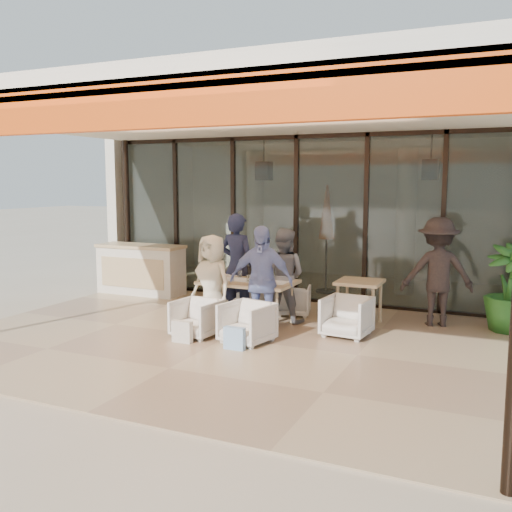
{
  "coord_description": "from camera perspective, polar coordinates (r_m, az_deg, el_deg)",
  "views": [
    {
      "loc": [
        3.81,
        -7.28,
        2.33
      ],
      "look_at": [
        0.1,
        0.9,
        1.15
      ],
      "focal_mm": 40.0,
      "sensor_mm": 36.0,
      "label": 1
    }
  ],
  "objects": [
    {
      "name": "side_table",
      "position": [
        9.34,
        10.33,
        -3.08
      ],
      "size": [
        0.7,
        0.7,
        0.74
      ],
      "color": "#D4B681",
      "rests_on": "ground"
    },
    {
      "name": "diner_navy",
      "position": [
        9.73,
        -1.88,
        -0.98
      ],
      "size": [
        0.7,
        0.5,
        1.8
      ],
      "primitive_type": "imported",
      "rotation": [
        0.0,
        0.0,
        3.03
      ],
      "color": "#1A1F39",
      "rests_on": "ground"
    },
    {
      "name": "diner_grey",
      "position": [
        9.41,
        2.72,
        -1.98
      ],
      "size": [
        0.77,
        0.61,
        1.57
      ],
      "primitive_type": "imported",
      "rotation": [
        0.0,
        0.0,
        3.16
      ],
      "color": "slate",
      "rests_on": "ground"
    },
    {
      "name": "chair_near_right",
      "position": [
        8.25,
        -0.92,
        -6.53
      ],
      "size": [
        0.76,
        0.73,
        0.67
      ],
      "primitive_type": "imported",
      "rotation": [
        0.0,
        0.0,
        -0.21
      ],
      "color": "silver",
      "rests_on": "ground"
    },
    {
      "name": "diner_periwinkle",
      "position": [
        8.58,
        0.5,
        -2.52
      ],
      "size": [
        1.02,
        0.51,
        1.68
      ],
      "primitive_type": "imported",
      "rotation": [
        0.0,
        0.0,
        0.1
      ],
      "color": "#7783C7",
      "rests_on": "ground"
    },
    {
      "name": "terrace_structure",
      "position": [
        8.04,
        -4.2,
        14.03
      ],
      "size": [
        8.0,
        6.0,
        3.4
      ],
      "color": "silver",
      "rests_on": "ground"
    },
    {
      "name": "side_chair",
      "position": [
        8.69,
        9.07,
        -5.85
      ],
      "size": [
        0.72,
        0.68,
        0.68
      ],
      "primitive_type": "imported",
      "rotation": [
        0.0,
        0.0,
        -0.09
      ],
      "color": "silver",
      "rests_on": "ground"
    },
    {
      "name": "chair_far_right",
      "position": [
        9.96,
        3.76,
        -4.33
      ],
      "size": [
        0.69,
        0.66,
        0.59
      ],
      "primitive_type": "imported",
      "rotation": [
        0.0,
        0.0,
        3.4
      ],
      "color": "silver",
      "rests_on": "ground"
    },
    {
      "name": "chair_near_left",
      "position": [
        8.63,
        -6.0,
        -6.05
      ],
      "size": [
        0.67,
        0.64,
        0.63
      ],
      "primitive_type": "imported",
      "rotation": [
        0.0,
        0.0,
        -0.11
      ],
      "color": "silver",
      "rests_on": "ground"
    },
    {
      "name": "potted_palm",
      "position": [
        9.6,
        24.11,
        -3.01
      ],
      "size": [
        0.93,
        0.93,
        1.38
      ],
      "primitive_type": "imported",
      "rotation": [
        0.0,
        0.0,
        0.24
      ],
      "color": "#1E5919",
      "rests_on": "ground"
    },
    {
      "name": "interior_block",
      "position": [
        13.16,
        7.64,
        6.99
      ],
      "size": [
        9.05,
        3.62,
        3.52
      ],
      "color": "silver",
      "rests_on": "ground"
    },
    {
      "name": "host_counter",
      "position": [
        11.97,
        -11.45,
        -1.31
      ],
      "size": [
        1.85,
        0.65,
        1.04
      ],
      "color": "silver",
      "rests_on": "ground"
    },
    {
      "name": "ground",
      "position": [
        8.54,
        -3.14,
        -8.36
      ],
      "size": [
        70.0,
        70.0,
        0.0
      ],
      "primitive_type": "plane",
      "color": "#C6B293",
      "rests_on": "ground"
    },
    {
      "name": "tote_bag_cream",
      "position": [
        8.34,
        -7.38,
        -7.6
      ],
      "size": [
        0.3,
        0.1,
        0.34
      ],
      "primitive_type": "cube",
      "color": "silver",
      "rests_on": "ground"
    },
    {
      "name": "tote_bag_blue",
      "position": [
        7.94,
        -2.16,
        -8.31
      ],
      "size": [
        0.3,
        0.1,
        0.34
      ],
      "primitive_type": "cube",
      "color": "#99BFD8",
      "rests_on": "ground"
    },
    {
      "name": "diner_cream",
      "position": [
        8.97,
        -4.42,
        -2.67
      ],
      "size": [
        0.84,
        0.66,
        1.51
      ],
      "primitive_type": "imported",
      "rotation": [
        0.0,
        0.0,
        -0.27
      ],
      "color": "beige",
      "rests_on": "ground"
    },
    {
      "name": "dining_table",
      "position": [
        9.2,
        -0.8,
        -2.81
      ],
      "size": [
        1.5,
        0.9,
        0.93
      ],
      "color": "#D4B681",
      "rests_on": "ground"
    },
    {
      "name": "terrace_floor",
      "position": [
        8.54,
        -3.14,
        -8.33
      ],
      "size": [
        8.0,
        6.0,
        0.01
      ],
      "primitive_type": "cube",
      "color": "tan",
      "rests_on": "ground"
    },
    {
      "name": "glass_storefront",
      "position": [
        10.99,
        4.05,
        3.66
      ],
      "size": [
        8.08,
        0.1,
        3.2
      ],
      "color": "#9EADA3",
      "rests_on": "ground"
    },
    {
      "name": "standing_woman",
      "position": [
        9.57,
        17.71,
        -1.57
      ],
      "size": [
        1.28,
        0.96,
        1.77
      ],
      "primitive_type": "imported",
      "rotation": [
        0.0,
        0.0,
        3.43
      ],
      "color": "black",
      "rests_on": "ground"
    },
    {
      "name": "chair_far_left",
      "position": [
        10.27,
        -0.63,
        -3.72
      ],
      "size": [
        0.81,
        0.79,
        0.67
      ],
      "primitive_type": "imported",
      "rotation": [
        0.0,
        0.0,
        2.8
      ],
      "color": "silver",
      "rests_on": "ground"
    }
  ]
}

